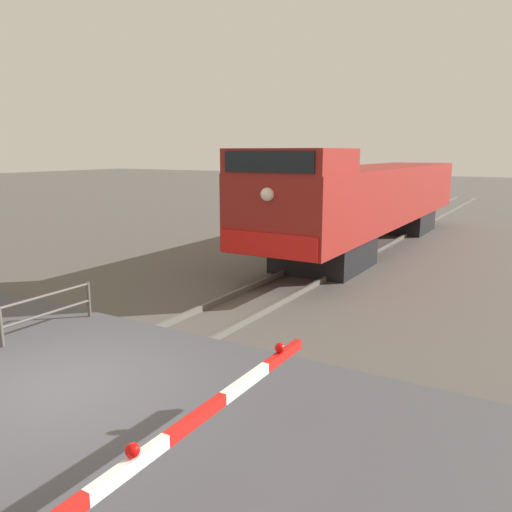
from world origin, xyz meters
TOP-DOWN VIEW (x-y plane):
  - ground_plane at (0.00, 0.00)m, footprint 160.00×160.00m
  - rail_track_left at (-0.72, 0.00)m, footprint 0.08×80.00m
  - rail_track_right at (0.72, 0.00)m, footprint 0.08×80.00m
  - road_surface at (0.00, 0.00)m, footprint 36.00×5.89m
  - locomotive at (0.00, 14.87)m, footprint 3.07×17.33m
  - guard_railing at (-2.40, 1.59)m, footprint 0.08×2.21m

SIDE VIEW (x-z plane):
  - ground_plane at x=0.00m, z-range 0.00..0.00m
  - rail_track_left at x=-0.72m, z-range 0.00..0.15m
  - rail_track_right at x=0.72m, z-range 0.00..0.15m
  - road_surface at x=0.00m, z-range 0.00..0.15m
  - guard_railing at x=-2.40m, z-range 0.13..1.08m
  - locomotive at x=0.00m, z-range 0.04..3.94m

